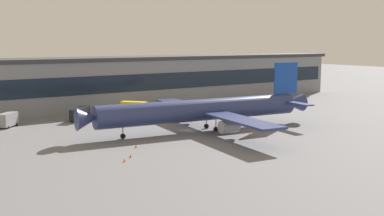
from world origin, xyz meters
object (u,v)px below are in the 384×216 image
(pushback_tractor, at_px, (250,100))
(traffic_cone_1, at_px, (124,160))
(belt_loader, at_px, (154,107))
(stair_truck, at_px, (8,119))
(airliner, at_px, (205,110))
(traffic_cone_0, at_px, (136,146))
(catering_truck, at_px, (134,108))
(baggage_tug, at_px, (178,104))
(traffic_cone_2, at_px, (131,156))
(traffic_cone_3, at_px, (250,134))
(fuel_truck, at_px, (80,113))

(pushback_tractor, xyz_separation_m, traffic_cone_1, (-71.38, -46.89, -0.76))
(belt_loader, bearing_deg, stair_truck, -174.97)
(belt_loader, xyz_separation_m, stair_truck, (-43.82, -3.86, 0.83))
(airliner, distance_m, traffic_cone_0, 23.53)
(airliner, relative_size, catering_truck, 8.26)
(pushback_tractor, height_order, traffic_cone_1, pushback_tractor)
(baggage_tug, relative_size, traffic_cone_0, 6.64)
(belt_loader, height_order, traffic_cone_2, belt_loader)
(pushback_tractor, height_order, traffic_cone_2, pushback_tractor)
(baggage_tug, xyz_separation_m, traffic_cone_1, (-45.01, -51.60, -0.80))
(stair_truck, height_order, traffic_cone_0, stair_truck)
(traffic_cone_0, bearing_deg, traffic_cone_2, -125.09)
(belt_loader, xyz_separation_m, traffic_cone_3, (-2.01, -45.97, -0.83))
(belt_loader, bearing_deg, baggage_tug, 6.77)
(belt_loader, xyz_separation_m, catering_truck, (-10.24, -6.08, 1.14))
(belt_loader, distance_m, pushback_tractor, 36.22)
(baggage_tug, distance_m, fuel_truck, 35.36)
(pushback_tractor, distance_m, traffic_cone_2, 82.37)
(belt_loader, height_order, baggage_tug, belt_loader)
(stair_truck, relative_size, traffic_cone_3, 9.24)
(stair_truck, height_order, traffic_cone_1, stair_truck)
(traffic_cone_0, distance_m, traffic_cone_2, 7.91)
(fuel_truck, bearing_deg, airliner, -58.85)
(airliner, bearing_deg, belt_loader, 79.59)
(traffic_cone_0, bearing_deg, stair_truck, 111.91)
(pushback_tractor, relative_size, traffic_cone_3, 8.30)
(stair_truck, bearing_deg, catering_truck, -3.78)
(stair_truck, relative_size, traffic_cone_1, 10.54)
(stair_truck, distance_m, traffic_cone_1, 47.39)
(pushback_tractor, distance_m, traffic_cone_0, 75.09)
(baggage_tug, distance_m, catering_truck, 21.22)
(belt_loader, xyz_separation_m, traffic_cone_0, (-28.53, -41.89, -0.85))
(airliner, xyz_separation_m, traffic_cone_1, (-28.88, -15.28, -4.71))
(belt_loader, distance_m, stair_truck, 44.00)
(traffic_cone_1, bearing_deg, belt_loader, 54.99)
(traffic_cone_2, bearing_deg, fuel_truck, 80.05)
(pushback_tractor, height_order, catering_truck, catering_truck)
(catering_truck, bearing_deg, fuel_truck, 172.20)
(airliner, distance_m, traffic_cone_3, 12.57)
(airliner, xyz_separation_m, catering_truck, (-3.78, 29.10, -2.70))
(belt_loader, xyz_separation_m, traffic_cone_2, (-33.07, -48.36, -0.85))
(baggage_tug, bearing_deg, traffic_cone_3, -103.92)
(airliner, relative_size, baggage_tug, 14.70)
(stair_truck, bearing_deg, belt_loader, 5.03)
(baggage_tug, height_order, stair_truck, stair_truck)
(belt_loader, distance_m, traffic_cone_1, 61.61)
(airliner, bearing_deg, pushback_tractor, 36.65)
(traffic_cone_1, height_order, traffic_cone_2, traffic_cone_2)
(traffic_cone_2, bearing_deg, baggage_tug, 49.19)
(stair_truck, xyz_separation_m, traffic_cone_2, (10.75, -44.50, -1.68))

